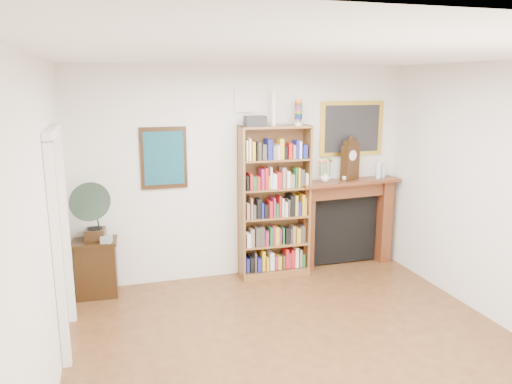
# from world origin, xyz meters

# --- Properties ---
(room) EXTENTS (4.51, 5.01, 2.81)m
(room) POSITION_xyz_m (0.00, 0.00, 1.40)
(room) COLOR #4C2C17
(room) RESTS_ON ground
(door_casing) EXTENTS (0.08, 1.02, 2.17)m
(door_casing) POSITION_xyz_m (-2.21, 1.20, 1.26)
(door_casing) COLOR white
(door_casing) RESTS_ON left_wall
(teal_poster) EXTENTS (0.58, 0.04, 0.78)m
(teal_poster) POSITION_xyz_m (-1.05, 2.48, 1.65)
(teal_poster) COLOR black
(teal_poster) RESTS_ON back_wall
(small_picture) EXTENTS (0.26, 0.04, 0.30)m
(small_picture) POSITION_xyz_m (0.00, 2.48, 2.35)
(small_picture) COLOR white
(small_picture) RESTS_ON back_wall
(gilt_painting) EXTENTS (0.95, 0.04, 0.75)m
(gilt_painting) POSITION_xyz_m (1.55, 2.48, 1.95)
(gilt_painting) COLOR gold
(gilt_painting) RESTS_ON back_wall
(bookshelf) EXTENTS (0.95, 0.37, 2.34)m
(bookshelf) POSITION_xyz_m (0.37, 2.31, 1.14)
(bookshelf) COLOR brown
(bookshelf) RESTS_ON floor
(side_cabinet) EXTENTS (0.54, 0.41, 0.71)m
(side_cabinet) POSITION_xyz_m (-1.94, 2.29, 0.35)
(side_cabinet) COLOR black
(side_cabinet) RESTS_ON floor
(fireplace) EXTENTS (1.51, 0.45, 1.25)m
(fireplace) POSITION_xyz_m (1.46, 2.39, 0.75)
(fireplace) COLOR #4B1D11
(fireplace) RESTS_ON floor
(gramophone) EXTENTS (0.53, 0.63, 0.76)m
(gramophone) POSITION_xyz_m (-1.93, 2.18, 1.14)
(gramophone) COLOR black
(gramophone) RESTS_ON side_cabinet
(cd_stack) EXTENTS (0.15, 0.15, 0.08)m
(cd_stack) POSITION_xyz_m (-1.80, 2.17, 0.75)
(cd_stack) COLOR #AEAFBB
(cd_stack) RESTS_ON side_cabinet
(mantel_clock) EXTENTS (0.27, 0.21, 0.56)m
(mantel_clock) POSITION_xyz_m (1.47, 2.34, 1.53)
(mantel_clock) COLOR black
(mantel_clock) RESTS_ON fireplace
(flower_vase) EXTENTS (0.17, 0.17, 0.13)m
(flower_vase) POSITION_xyz_m (1.09, 2.32, 1.32)
(flower_vase) COLOR white
(flower_vase) RESTS_ON fireplace
(teacup) EXTENTS (0.12, 0.12, 0.07)m
(teacup) POSITION_xyz_m (1.39, 2.30, 1.29)
(teacup) COLOR silver
(teacup) RESTS_ON fireplace
(bottle_left) EXTENTS (0.07, 0.07, 0.24)m
(bottle_left) POSITION_xyz_m (1.91, 2.32, 1.37)
(bottle_left) COLOR silver
(bottle_left) RESTS_ON fireplace
(bottle_right) EXTENTS (0.06, 0.06, 0.20)m
(bottle_right) POSITION_xyz_m (2.01, 2.36, 1.35)
(bottle_right) COLOR silver
(bottle_right) RESTS_ON fireplace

